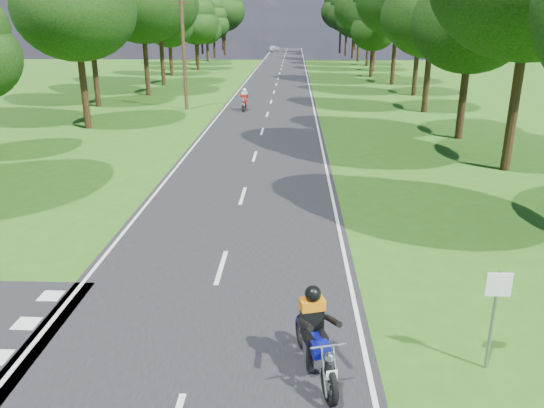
{
  "coord_description": "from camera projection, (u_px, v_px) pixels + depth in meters",
  "views": [
    {
      "loc": [
        1.86,
        -10.52,
        6.14
      ],
      "look_at": [
        1.25,
        4.0,
        1.1
      ],
      "focal_mm": 35.0,
      "sensor_mm": 36.0,
      "label": 1
    }
  ],
  "objects": [
    {
      "name": "main_road",
      "position": [
        278.0,
        79.0,
        59.21
      ],
      "size": [
        7.0,
        140.0,
        0.02
      ],
      "primitive_type": "cube",
      "color": "black",
      "rests_on": "ground"
    },
    {
      "name": "rider_near_blue",
      "position": [
        316.0,
        333.0,
        9.47
      ],
      "size": [
        1.17,
        2.1,
        1.66
      ],
      "primitive_type": null,
      "rotation": [
        0.0,
        0.0,
        0.27
      ],
      "color": "#0D1394",
      "rests_on": "main_road"
    },
    {
      "name": "distant_car",
      "position": [
        273.0,
        49.0,
        108.69
      ],
      "size": [
        2.85,
        4.32,
        1.37
      ],
      "primitive_type": "imported",
      "rotation": [
        0.0,
        0.0,
        -0.34
      ],
      "color": "silver",
      "rests_on": "main_road"
    },
    {
      "name": "ground",
      "position": [
        210.0,
        307.0,
        12.02
      ],
      "size": [
        160.0,
        160.0,
        0.0
      ],
      "primitive_type": "plane",
      "color": "#2C5513",
      "rests_on": "ground"
    },
    {
      "name": "rider_far_red",
      "position": [
        244.0,
        100.0,
        37.82
      ],
      "size": [
        0.63,
        1.88,
        1.56
      ],
      "primitive_type": null,
      "rotation": [
        0.0,
        0.0,
        -0.01
      ],
      "color": "maroon",
      "rests_on": "main_road"
    },
    {
      "name": "treeline",
      "position": [
        292.0,
        3.0,
        65.95
      ],
      "size": [
        40.0,
        115.35,
        14.78
      ],
      "color": "black",
      "rests_on": "ground"
    },
    {
      "name": "road_sign",
      "position": [
        495.0,
        305.0,
        9.46
      ],
      "size": [
        0.45,
        0.07,
        2.0
      ],
      "color": "slate",
      "rests_on": "ground"
    },
    {
      "name": "telegraph_pole",
      "position": [
        184.0,
        52.0,
        37.35
      ],
      "size": [
        1.2,
        0.26,
        8.0
      ],
      "color": "#382616",
      "rests_on": "ground"
    },
    {
      "name": "road_markings",
      "position": [
        276.0,
        80.0,
        57.44
      ],
      "size": [
        7.4,
        140.0,
        0.01
      ],
      "color": "silver",
      "rests_on": "main_road"
    }
  ]
}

